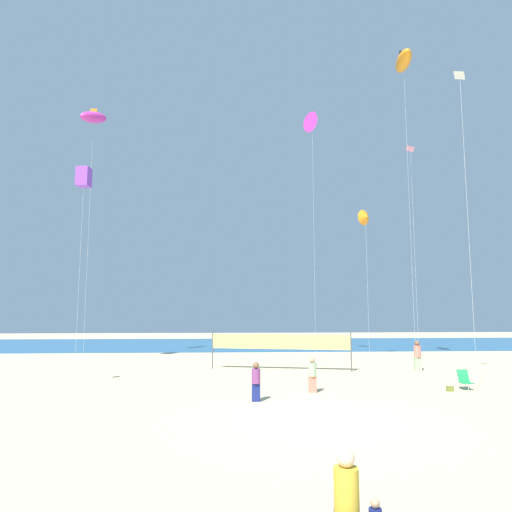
{
  "coord_description": "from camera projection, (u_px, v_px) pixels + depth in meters",
  "views": [
    {
      "loc": [
        -2.95,
        -15.82,
        3.65
      ],
      "look_at": [
        -1.43,
        10.95,
        6.86
      ],
      "focal_mm": 32.05,
      "sensor_mm": 36.0,
      "label": 1
    }
  ],
  "objects": [
    {
      "name": "ground_plane",
      "position": [
        317.0,
        419.0,
        15.42
      ],
      "size": [
        120.0,
        120.0,
        0.0
      ],
      "primitive_type": "plane",
      "color": "#D1BC89"
    },
    {
      "name": "ocean_band",
      "position": [
        257.0,
        344.0,
        49.96
      ],
      "size": [
        120.0,
        20.0,
        0.01
      ],
      "primitive_type": "cube",
      "color": "#28608C",
      "rests_on": "ground"
    },
    {
      "name": "mother_figure",
      "position": [
        347.0,
        502.0,
        6.68
      ],
      "size": [
        0.37,
        0.37,
        1.62
      ],
      "rotation": [
        0.0,
        0.0,
        -0.29
      ],
      "color": "olive",
      "rests_on": "ground"
    },
    {
      "name": "beachgoer_plum_shirt",
      "position": [
        256.0,
        380.0,
        18.52
      ],
      "size": [
        0.36,
        0.36,
        1.56
      ],
      "rotation": [
        0.0,
        0.0,
        5.93
      ],
      "color": "navy",
      "rests_on": "ground"
    },
    {
      "name": "beachgoer_coral_shirt",
      "position": [
        418.0,
        355.0,
        27.95
      ],
      "size": [
        0.42,
        0.42,
        1.82
      ],
      "rotation": [
        0.0,
        0.0,
        0.33
      ],
      "color": "#99B28C",
      "rests_on": "ground"
    },
    {
      "name": "beachgoer_sage_shirt",
      "position": [
        312.0,
        373.0,
        20.51
      ],
      "size": [
        0.36,
        0.36,
        1.59
      ],
      "rotation": [
        0.0,
        0.0,
        0.22
      ],
      "color": "#EA7260",
      "rests_on": "ground"
    },
    {
      "name": "folding_beach_chair",
      "position": [
        465.0,
        379.0,
        21.28
      ],
      "size": [
        0.52,
        0.65,
        0.89
      ],
      "rotation": [
        0.0,
        0.0,
        -0.33
      ],
      "color": "#1E8C4C",
      "rests_on": "ground"
    },
    {
      "name": "volleyball_net",
      "position": [
        280.0,
        343.0,
        28.31
      ],
      "size": [
        8.48,
        2.09,
        2.4
      ],
      "color": "#4C4C51",
      "rests_on": "ground"
    },
    {
      "name": "beach_handbag",
      "position": [
        450.0,
        389.0,
        20.72
      ],
      "size": [
        0.3,
        0.15,
        0.24
      ],
      "primitive_type": "cube",
      "color": "olive",
      "rests_on": "ground"
    },
    {
      "name": "kite_white_diamond",
      "position": [
        461.0,
        83.0,
        23.05
      ],
      "size": [
        0.58,
        0.59,
        15.72
      ],
      "color": "silver",
      "rests_on": "ground"
    },
    {
      "name": "kite_pink_diamond",
      "position": [
        411.0,
        152.0,
        36.81
      ],
      "size": [
        0.83,
        0.84,
        16.89
      ],
      "color": "silver",
      "rests_on": "ground"
    },
    {
      "name": "kite_magenta_delta",
      "position": [
        312.0,
        123.0,
        36.82
      ],
      "size": [
        1.24,
        1.61,
        19.54
      ],
      "color": "silver",
      "rests_on": "ground"
    },
    {
      "name": "kite_violet_box",
      "position": [
        84.0,
        177.0,
        32.07
      ],
      "size": [
        0.94,
        0.94,
        13.66
      ],
      "color": "silver",
      "rests_on": "ground"
    },
    {
      "name": "kite_orange_inflatable",
      "position": [
        404.0,
        61.0,
        32.19
      ],
      "size": [
        1.38,
        2.88,
        21.9
      ],
      "color": "silver",
      "rests_on": "ground"
    },
    {
      "name": "kite_magenta_inflatable",
      "position": [
        94.0,
        117.0,
        35.47
      ],
      "size": [
        2.2,
        2.71,
        19.36
      ],
      "color": "silver",
      "rests_on": "ground"
    },
    {
      "name": "kite_orange_delta",
      "position": [
        366.0,
        217.0,
        35.44
      ],
      "size": [
        1.27,
        0.99,
        11.47
      ],
      "color": "silver",
      "rests_on": "ground"
    }
  ]
}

